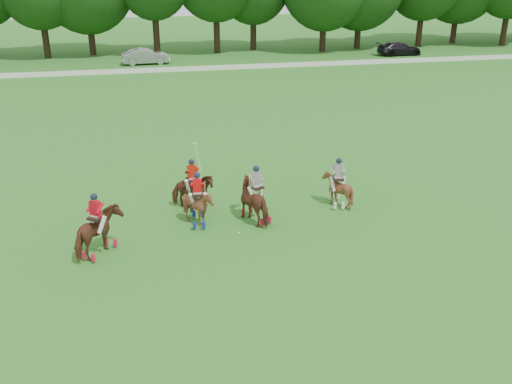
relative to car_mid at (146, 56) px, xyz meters
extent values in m
plane|color=#296A1E|center=(1.44, -42.50, -0.78)|extent=(180.00, 180.00, 0.00)
cylinder|color=black|center=(-10.19, 5.99, 1.54)|extent=(0.70, 0.70, 4.64)
cylinder|color=black|center=(-5.55, 7.02, 1.38)|extent=(0.70, 0.70, 4.31)
cylinder|color=black|center=(1.40, 5.50, 1.84)|extent=(0.70, 0.70, 5.24)
cylinder|color=black|center=(8.07, 5.74, 1.82)|extent=(0.70, 0.70, 5.19)
cylinder|color=black|center=(12.50, 7.12, 1.46)|extent=(0.70, 0.70, 4.48)
cylinder|color=black|center=(19.98, 4.32, 1.33)|extent=(0.70, 0.70, 4.21)
cylinder|color=black|center=(24.69, 5.67, 1.26)|extent=(0.70, 0.70, 4.07)
cylinder|color=black|center=(32.60, 5.88, 1.62)|extent=(0.70, 0.70, 4.79)
cylinder|color=black|center=(38.03, 7.42, 1.44)|extent=(0.70, 0.70, 4.44)
cylinder|color=black|center=(42.86, 4.24, 1.65)|extent=(0.70, 0.70, 4.86)
cube|color=white|center=(1.44, -4.50, -0.56)|extent=(120.00, 0.10, 0.44)
imported|color=#95959A|center=(0.00, 0.00, 0.00)|extent=(4.83, 2.00, 1.55)
imported|color=black|center=(27.41, 0.00, -0.07)|extent=(4.94, 2.15, 1.41)
imported|color=#482113|center=(-2.83, -39.72, 0.10)|extent=(1.98, 2.24, 1.75)
cube|color=black|center=(-2.83, -39.72, 0.74)|extent=(0.68, 0.71, 0.08)
cylinder|color=tan|center=(-3.07, -39.54, 0.66)|extent=(0.15, 0.19, 1.29)
imported|color=#482113|center=(0.99, -36.26, 0.00)|extent=(1.82, 1.65, 1.56)
cube|color=black|center=(0.99, -36.26, 0.58)|extent=(0.56, 0.65, 0.08)
cylinder|color=tan|center=(1.28, -36.19, 1.50)|extent=(0.21, 0.76, 1.08)
imported|color=#482113|center=(1.04, -37.90, 0.00)|extent=(1.37, 1.51, 1.56)
cube|color=black|center=(1.04, -37.90, 0.57)|extent=(0.49, 0.60, 0.08)
cylinder|color=tan|center=(1.34, -37.93, 0.49)|extent=(0.05, 0.21, 1.29)
imported|color=#482113|center=(3.43, -38.05, 0.10)|extent=(1.75, 2.27, 1.75)
cube|color=black|center=(3.43, -38.05, 0.74)|extent=(0.64, 0.70, 0.08)
cylinder|color=tan|center=(3.16, -38.18, 0.66)|extent=(0.12, 0.20, 1.29)
imported|color=#482113|center=(7.25, -37.23, -0.04)|extent=(1.38, 1.50, 1.48)
cube|color=black|center=(7.25, -37.23, 0.50)|extent=(0.52, 0.62, 0.08)
cylinder|color=tan|center=(6.95, -37.18, 0.42)|extent=(0.06, 0.21, 1.29)
sphere|color=white|center=(2.50, -39.12, -0.73)|extent=(0.09, 0.09, 0.09)
camera|label=1|loc=(-0.96, -59.14, 9.54)|focal=40.00mm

